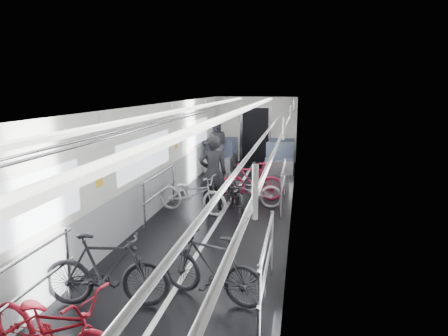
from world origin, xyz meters
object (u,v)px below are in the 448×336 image
at_px(person_seated, 215,145).
at_px(bike_right_far, 252,181).
at_px(bike_left_mid, 107,270).
at_px(bike_right_near, 212,267).
at_px(bike_left_near, 54,327).
at_px(bike_left_far, 192,194).
at_px(person_standing, 213,173).
at_px(bike_aisle, 236,193).
at_px(bike_right_mid, 249,190).

bearing_deg(person_seated, bike_right_far, 103.95).
height_order(bike_left_mid, bike_right_near, bike_left_mid).
distance_m(bike_left_near, bike_left_far, 5.10).
xyz_separation_m(bike_right_near, person_standing, (-0.83, 3.84, 0.40)).
relative_size(bike_left_near, person_seated, 0.95).
bearing_deg(person_standing, bike_aisle, 150.95).
height_order(bike_right_mid, bike_right_far, bike_right_far).
relative_size(bike_right_mid, person_seated, 0.87).
distance_m(bike_left_far, bike_right_mid, 1.38).
height_order(bike_right_mid, bike_aisle, bike_aisle).
bearing_deg(bike_left_near, bike_right_mid, 1.89).
xyz_separation_m(bike_left_near, bike_aisle, (0.96, 5.31, 0.00)).
bearing_deg(bike_right_near, bike_left_far, -143.88).
distance_m(bike_right_near, bike_right_mid, 4.24).
distance_m(bike_right_near, person_seated, 7.98).
xyz_separation_m(person_standing, person_seated, (-0.80, 3.97, 0.04)).
distance_m(bike_left_mid, person_standing, 4.29).
height_order(bike_right_near, bike_aisle, bike_right_near).
bearing_deg(bike_right_near, bike_aisle, -158.77).
bearing_deg(bike_aisle, bike_right_mid, 44.63).
bearing_deg(bike_aisle, person_seated, 88.29).
height_order(bike_right_far, bike_aisle, bike_right_far).
bearing_deg(bike_right_far, person_standing, -37.86).
relative_size(bike_right_mid, bike_right_far, 0.99).
relative_size(bike_left_near, bike_left_far, 1.02).
bearing_deg(bike_left_near, bike_right_far, 2.96).
height_order(bike_left_mid, bike_right_mid, bike_left_mid).
bearing_deg(person_seated, bike_right_near, 87.74).
bearing_deg(bike_right_mid, bike_left_near, -9.85).
bearing_deg(bike_right_mid, bike_left_far, -57.51).
relative_size(bike_left_near, bike_right_far, 1.09).
relative_size(bike_right_near, bike_right_mid, 0.99).
height_order(bike_left_near, person_seated, person_seated).
bearing_deg(person_standing, bike_right_near, 83.63).
bearing_deg(bike_right_far, bike_left_near, -10.62).
relative_size(person_standing, person_seated, 0.96).
bearing_deg(bike_aisle, bike_left_mid, -123.27).
relative_size(bike_left_mid, bike_right_near, 1.06).
distance_m(bike_left_mid, person_seated, 8.23).
bearing_deg(bike_right_mid, bike_aisle, -23.64).
relative_size(bike_right_near, bike_right_far, 0.98).
xyz_separation_m(bike_aisle, person_standing, (-0.54, 0.10, 0.41)).
bearing_deg(bike_right_mid, person_standing, -60.92).
bearing_deg(bike_left_far, bike_left_mid, -167.21).
bearing_deg(bike_right_near, bike_left_mid, -55.20).
relative_size(bike_left_mid, bike_right_far, 1.04).
xyz_separation_m(bike_right_near, bike_right_far, (-0.05, 4.84, 0.01)).
relative_size(bike_right_mid, person_standing, 0.90).
relative_size(bike_left_mid, bike_right_mid, 1.05).
bearing_deg(bike_right_near, person_standing, -151.01).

